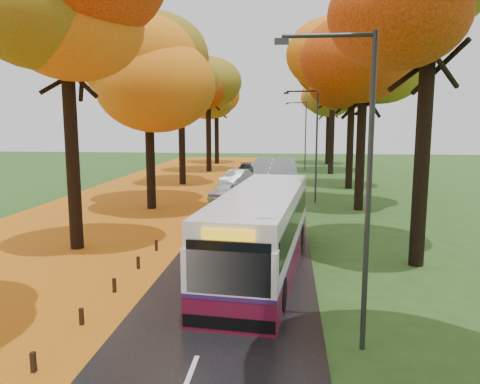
% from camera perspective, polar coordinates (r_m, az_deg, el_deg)
% --- Properties ---
extents(road, '(6.50, 90.00, 0.04)m').
position_cam_1_polar(road, '(29.38, 1.48, -2.79)').
color(road, black).
rests_on(road, ground).
extents(centre_line, '(0.12, 90.00, 0.01)m').
position_cam_1_polar(centre_line, '(29.38, 1.48, -2.74)').
color(centre_line, silver).
rests_on(centre_line, road).
extents(leaf_verge, '(12.00, 90.00, 0.02)m').
position_cam_1_polar(leaf_verge, '(31.37, -15.16, -2.37)').
color(leaf_verge, '#93460D').
rests_on(leaf_verge, ground).
extents(leaf_drift, '(0.90, 90.00, 0.01)m').
position_cam_1_polar(leaf_drift, '(29.76, -4.39, -2.62)').
color(leaf_drift, orange).
rests_on(leaf_drift, road).
extents(trees_left, '(9.20, 74.00, 13.88)m').
position_cam_1_polar(trees_left, '(32.37, -11.39, 15.04)').
color(trees_left, black).
rests_on(trees_left, ground).
extents(trees_right, '(9.30, 74.20, 13.96)m').
position_cam_1_polar(trees_right, '(31.25, 15.61, 15.41)').
color(trees_right, black).
rests_on(trees_right, ground).
extents(streetlamp_near, '(2.45, 0.18, 8.00)m').
position_cam_1_polar(streetlamp_near, '(11.89, 14.33, 2.73)').
color(streetlamp_near, '#333538').
rests_on(streetlamp_near, ground).
extents(streetlamp_mid, '(2.45, 0.18, 8.00)m').
position_cam_1_polar(streetlamp_mid, '(33.77, 8.91, 6.64)').
color(streetlamp_mid, '#333538').
rests_on(streetlamp_mid, ground).
extents(streetlamp_far, '(2.45, 0.18, 8.00)m').
position_cam_1_polar(streetlamp_far, '(55.74, 7.75, 7.47)').
color(streetlamp_far, '#333538').
rests_on(streetlamp_far, ground).
extents(bus, '(3.89, 12.06, 3.12)m').
position_cam_1_polar(bus, '(18.47, 2.68, -4.50)').
color(bus, '#5B0E26').
rests_on(bus, road).
extents(car_white, '(2.62, 4.17, 1.32)m').
position_cam_1_polar(car_white, '(34.77, -1.70, 0.16)').
color(car_white, silver).
rests_on(car_white, road).
extents(car_silver, '(2.73, 4.82, 1.50)m').
position_cam_1_polar(car_silver, '(41.47, -0.46, 1.69)').
color(car_silver, '#A6A9AE').
rests_on(car_silver, road).
extents(car_dark, '(1.90, 4.15, 1.18)m').
position_cam_1_polar(car_dark, '(50.77, 0.71, 2.80)').
color(car_dark, black).
rests_on(car_dark, road).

